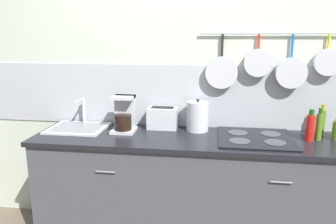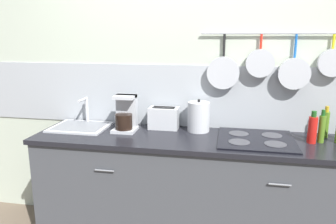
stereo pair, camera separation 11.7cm
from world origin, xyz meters
The scene contains 11 objects.
wall_back centered at (0.00, 0.34, 1.27)m, with size 7.20×0.14×2.60m.
cabinet_base centered at (0.00, 0.00, 0.43)m, with size 2.37×0.57×0.86m.
countertop centered at (0.00, 0.00, 0.87)m, with size 2.41×0.59×0.03m.
sink_basin centered at (-0.94, 0.10, 0.91)m, with size 0.45×0.38×0.23m.
coffee_maker centered at (-0.55, 0.09, 1.01)m, with size 0.18×0.19×0.28m.
toaster centered at (-0.26, 0.21, 0.98)m, with size 0.26×0.14×0.18m.
kettle centered at (0.02, 0.18, 1.01)m, with size 0.17×0.17×0.26m.
cooktop centered at (0.45, 0.02, 0.90)m, with size 0.54×0.52×0.01m.
bottle_dish_soap centered at (0.83, 0.04, 0.99)m, with size 0.06×0.06×0.23m.
bottle_hot_sauce centered at (0.90, 0.06, 1.00)m, with size 0.05×0.05×0.24m.
bottle_olive_oil centered at (0.96, 0.20, 1.00)m, with size 0.05×0.05×0.24m.
Camera 2 is at (0.26, -2.32, 1.63)m, focal length 35.00 mm.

